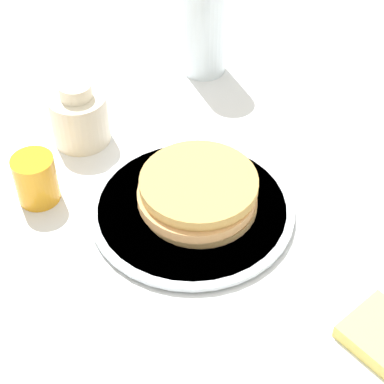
# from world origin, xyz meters

# --- Properties ---
(ground_plane) EXTENTS (4.00, 4.00, 0.00)m
(ground_plane) POSITION_xyz_m (0.00, 0.00, 0.00)
(ground_plane) COLOR white
(plate) EXTENTS (0.29, 0.29, 0.01)m
(plate) POSITION_xyz_m (-0.01, 0.03, 0.01)
(plate) COLOR silver
(plate) RESTS_ON ground_plane
(pancake_stack) EXTENTS (0.17, 0.18, 0.05)m
(pancake_stack) POSITION_xyz_m (-0.00, 0.03, 0.04)
(pancake_stack) COLOR tan
(pancake_stack) RESTS_ON plate
(juice_glass) EXTENTS (0.06, 0.06, 0.07)m
(juice_glass) POSITION_xyz_m (-0.23, -0.03, 0.04)
(juice_glass) COLOR orange
(juice_glass) RESTS_ON ground_plane
(cream_jug) EXTENTS (0.09, 0.09, 0.11)m
(cream_jug) POSITION_xyz_m (-0.23, 0.11, 0.05)
(cream_jug) COLOR beige
(cream_jug) RESTS_ON ground_plane
(water_bottle_mid) EXTENTS (0.08, 0.08, 0.22)m
(water_bottle_mid) POSITION_xyz_m (-0.12, 0.37, 0.11)
(water_bottle_mid) COLOR silver
(water_bottle_mid) RESTS_ON ground_plane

